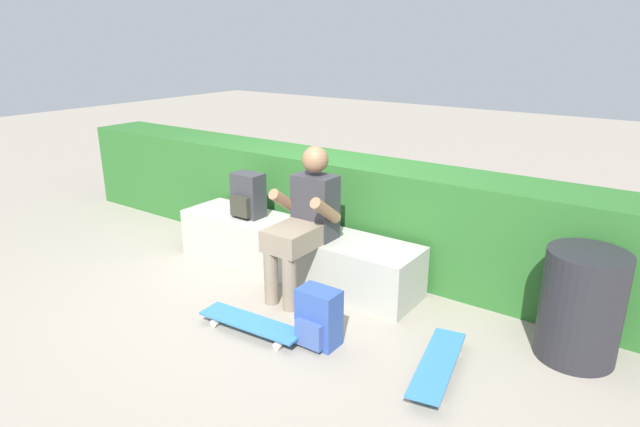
# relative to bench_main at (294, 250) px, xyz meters

# --- Properties ---
(ground_plane) EXTENTS (24.00, 24.00, 0.00)m
(ground_plane) POSITION_rel_bench_main_xyz_m (0.00, -0.25, -0.22)
(ground_plane) COLOR gray
(bench_main) EXTENTS (2.31, 0.51, 0.43)m
(bench_main) POSITION_rel_bench_main_xyz_m (0.00, 0.00, 0.00)
(bench_main) COLOR #A3A498
(bench_main) RESTS_ON ground
(person_skater) EXTENTS (0.49, 0.62, 1.18)m
(person_skater) POSITION_rel_bench_main_xyz_m (0.29, -0.22, 0.42)
(person_skater) COLOR #333338
(person_skater) RESTS_ON ground
(skateboard_near_person) EXTENTS (0.81, 0.25, 0.09)m
(skateboard_near_person) POSITION_rel_bench_main_xyz_m (0.37, -0.96, -0.14)
(skateboard_near_person) COLOR teal
(skateboard_near_person) RESTS_ON ground
(skateboard_beside_bench) EXTENTS (0.35, 0.82, 0.09)m
(skateboard_beside_bench) POSITION_rel_bench_main_xyz_m (1.64, -0.66, -0.14)
(skateboard_beside_bench) COLOR teal
(skateboard_beside_bench) RESTS_ON ground
(backpack_on_bench) EXTENTS (0.28, 0.23, 0.40)m
(backpack_on_bench) POSITION_rel_bench_main_xyz_m (-0.51, -0.01, 0.41)
(backpack_on_bench) COLOR #333338
(backpack_on_bench) RESTS_ON bench_main
(backpack_on_ground) EXTENTS (0.28, 0.23, 0.40)m
(backpack_on_ground) POSITION_rel_bench_main_xyz_m (0.84, -0.80, -0.02)
(backpack_on_ground) COLOR #2D4C99
(backpack_on_ground) RESTS_ON ground
(hedge_row) EXTENTS (6.01, 0.60, 0.93)m
(hedge_row) POSITION_rel_bench_main_xyz_m (-0.28, 0.63, 0.25)
(hedge_row) COLOR #296327
(hedge_row) RESTS_ON ground
(trash_bin) EXTENTS (0.50, 0.50, 0.73)m
(trash_bin) POSITION_rel_bench_main_xyz_m (2.29, 0.05, 0.15)
(trash_bin) COLOR #232328
(trash_bin) RESTS_ON ground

